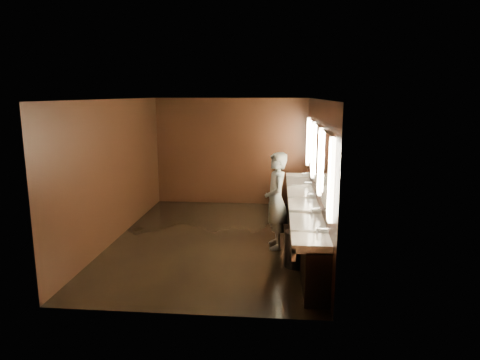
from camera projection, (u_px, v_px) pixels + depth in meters
name	position (u px, v px, depth m)	size (l,w,h in m)	color
floor	(215.00, 240.00, 8.66)	(6.00, 6.00, 0.00)	black
ceiling	(213.00, 99.00, 8.10)	(4.00, 6.00, 0.02)	#2D2D2B
wall_back	(231.00, 152.00, 11.31)	(4.00, 0.02, 2.80)	black
wall_front	(179.00, 213.00, 5.45)	(4.00, 0.02, 2.80)	black
wall_left	(116.00, 170.00, 8.56)	(0.02, 6.00, 2.80)	black
wall_right	(317.00, 173.00, 8.20)	(0.02, 6.00, 2.80)	black
sink_counter	(305.00, 218.00, 8.40)	(0.55, 5.40, 1.01)	black
mirror_band	(317.00, 155.00, 8.13)	(0.06, 5.03, 1.15)	#FEE8BA
person	(276.00, 201.00, 8.07)	(0.67, 0.44, 1.84)	#80A1C0
trash_bin	(296.00, 249.00, 7.27)	(0.40, 0.40, 0.62)	black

